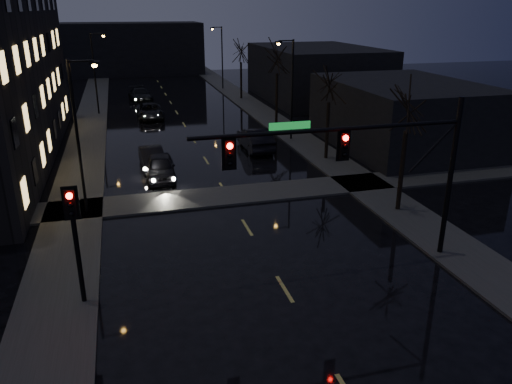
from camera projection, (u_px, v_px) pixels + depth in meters
sidewalk_left at (88, 138)px, 41.80m from camera, size 3.00×140.00×0.12m
sidewalk_right at (281, 126)px, 45.97m from camera, size 3.00×140.00×0.12m
sidewalk_cross at (228, 195)px, 28.96m from camera, size 40.00×3.00×0.12m
commercial_right_near at (402, 115)px, 38.69m from camera, size 10.00×14.00×5.00m
commercial_right_far at (316, 73)px, 58.79m from camera, size 12.00×18.00×6.00m
far_block at (132, 49)px, 80.67m from camera, size 22.00×10.00×8.00m
signal_mast at (372, 155)px, 19.63m from camera, size 11.11×0.41×7.00m
signal_pole_left at (74, 230)px, 17.49m from camera, size 0.35×0.41×4.53m
tree_near at (410, 95)px, 24.80m from camera, size 3.52×3.52×8.08m
tree_mid_a at (330, 77)px, 33.98m from camera, size 3.30×3.30×7.58m
tree_mid_b at (277, 51)px, 44.56m from camera, size 3.74×3.74×8.59m
tree_far at (241, 46)px, 57.42m from camera, size 3.43×3.43×7.88m
streetlight_l_near at (81, 125)px, 25.00m from camera, size 1.53×0.28×8.00m
streetlight_l_far at (96, 67)px, 49.43m from camera, size 1.53×0.28×8.00m
streetlight_r_mid at (290, 82)px, 39.58m from camera, size 1.53×0.28×8.00m
streetlight_r_far at (220, 52)px, 64.91m from camera, size 1.53×0.28×8.00m
oncoming_car_a at (160, 167)px, 31.75m from camera, size 2.06×4.60×1.53m
oncoming_car_b at (152, 158)px, 33.90m from camera, size 1.70×4.32×1.40m
oncoming_car_c at (150, 111)px, 49.00m from camera, size 2.49×5.27×1.45m
oncoming_car_d at (140, 95)px, 57.77m from camera, size 2.88×5.57×1.54m
lead_car at (255, 139)px, 38.17m from camera, size 1.80×5.14×1.69m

